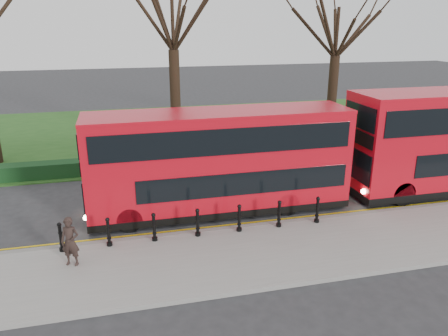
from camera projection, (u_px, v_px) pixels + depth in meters
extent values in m
plane|color=#28282B|center=(162.00, 226.00, 16.78)|extent=(120.00, 120.00, 0.00)
cube|color=gray|center=(171.00, 265.00, 14.00)|extent=(60.00, 4.00, 0.15)
cube|color=slate|center=(164.00, 236.00, 15.84)|extent=(60.00, 0.25, 0.16)
cube|color=#1F4A18|center=(139.00, 133.00, 30.56)|extent=(60.00, 18.00, 0.06)
cube|color=black|center=(148.00, 163.00, 22.90)|extent=(60.00, 0.90, 0.80)
cube|color=yellow|center=(164.00, 234.00, 16.13)|extent=(60.00, 0.10, 0.01)
cube|color=yellow|center=(163.00, 232.00, 16.32)|extent=(60.00, 0.10, 0.01)
cylinder|color=black|center=(175.00, 102.00, 25.47)|extent=(0.60, 0.60, 5.95)
cylinder|color=black|center=(332.00, 100.00, 27.80)|extent=(0.60, 0.60, 5.42)
cylinder|color=black|center=(61.00, 237.00, 14.55)|extent=(0.15, 0.15, 1.00)
cylinder|color=black|center=(109.00, 232.00, 14.90)|extent=(0.15, 0.15, 1.00)
cylinder|color=black|center=(154.00, 228.00, 15.24)|extent=(0.15, 0.15, 1.00)
cylinder|color=black|center=(198.00, 223.00, 15.59)|extent=(0.15, 0.15, 1.00)
cylinder|color=black|center=(239.00, 218.00, 15.94)|extent=(0.15, 0.15, 1.00)
cylinder|color=black|center=(279.00, 214.00, 16.29)|extent=(0.15, 0.15, 1.00)
cylinder|color=black|center=(317.00, 210.00, 16.64)|extent=(0.15, 0.15, 1.00)
cube|color=red|center=(220.00, 159.00, 17.47)|extent=(10.45, 2.38, 3.85)
cube|color=black|center=(220.00, 204.00, 18.11)|extent=(10.47, 2.40, 0.29)
cube|color=black|center=(246.00, 184.00, 16.76)|extent=(8.36, 0.04, 0.90)
cube|color=black|center=(227.00, 142.00, 16.04)|extent=(9.88, 0.04, 1.00)
cube|color=black|center=(82.00, 161.00, 16.19)|extent=(0.06, 2.09, 0.52)
cylinder|color=black|center=(130.00, 220.00, 16.25)|extent=(0.95, 0.29, 0.95)
cylinder|color=black|center=(128.00, 199.00, 18.17)|extent=(0.95, 0.29, 0.95)
cylinder|color=black|center=(287.00, 204.00, 17.66)|extent=(0.95, 0.29, 0.95)
cylinder|color=black|center=(270.00, 186.00, 19.58)|extent=(0.95, 0.29, 0.95)
cube|color=black|center=(358.00, 137.00, 18.51)|extent=(0.06, 2.30, 0.58)
cylinder|color=black|center=(403.00, 193.00, 18.57)|extent=(1.05, 0.31, 1.05)
cylinder|color=black|center=(373.00, 176.00, 20.69)|extent=(1.05, 0.31, 1.05)
imported|color=black|center=(70.00, 242.00, 13.64)|extent=(0.69, 0.56, 1.62)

